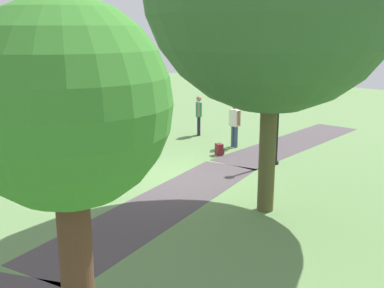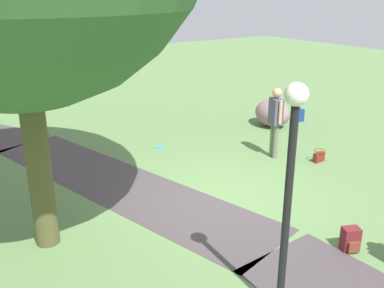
# 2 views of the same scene
# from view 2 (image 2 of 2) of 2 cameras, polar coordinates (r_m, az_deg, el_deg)

# --- Properties ---
(ground_plane) EXTENTS (48.00, 48.00, 0.00)m
(ground_plane) POSITION_cam_2_polar(r_m,az_deg,el_deg) (8.98, 2.66, -7.43)
(ground_plane) COLOR #5E824B
(footpath_segment_mid) EXTENTS (8.20, 3.70, 0.01)m
(footpath_segment_mid) POSITION_cam_2_polar(r_m,az_deg,el_deg) (9.88, -9.65, -5.06)
(footpath_segment_mid) COLOR #484043
(footpath_segment_mid) RESTS_ON ground
(lamp_post) EXTENTS (0.28, 0.28, 3.11)m
(lamp_post) POSITION_cam_2_polar(r_m,az_deg,el_deg) (5.34, 12.61, -4.47)
(lamp_post) COLOR black
(lamp_post) RESTS_ON ground
(lawn_boulder) EXTENTS (1.46, 1.23, 0.83)m
(lawn_boulder) POSITION_cam_2_polar(r_m,az_deg,el_deg) (13.91, 10.43, 3.99)
(lawn_boulder) COLOR gray
(lawn_boulder) RESTS_ON ground
(woman_with_handbag) EXTENTS (0.50, 0.33, 1.80)m
(woman_with_handbag) POSITION_cam_2_polar(r_m,az_deg,el_deg) (11.11, 10.84, 3.44)
(woman_with_handbag) COLOR #667056
(woman_with_handbag) RESTS_ON ground
(handbag_on_grass) EXTENTS (0.28, 0.32, 0.31)m
(handbag_on_grass) POSITION_cam_2_polar(r_m,az_deg,el_deg) (11.33, 16.24, -1.56)
(handbag_on_grass) COLOR maroon
(handbag_on_grass) RESTS_ON ground
(backpack_by_boulder) EXTENTS (0.29, 0.30, 0.40)m
(backpack_by_boulder) POSITION_cam_2_polar(r_m,az_deg,el_deg) (14.64, 13.77, 3.64)
(backpack_by_boulder) COLOR navy
(backpack_by_boulder) RESTS_ON ground
(spare_backpack_on_lawn) EXTENTS (0.33, 0.34, 0.40)m
(spare_backpack_on_lawn) POSITION_cam_2_polar(r_m,az_deg,el_deg) (7.79, 20.00, -11.63)
(spare_backpack_on_lawn) COLOR maroon
(spare_backpack_on_lawn) RESTS_ON ground
(frisbee_on_grass) EXTENTS (0.23, 0.23, 0.02)m
(frisbee_on_grass) POSITION_cam_2_polar(r_m,az_deg,el_deg) (11.95, -4.22, -0.36)
(frisbee_on_grass) COLOR #3C92D4
(frisbee_on_grass) RESTS_ON ground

